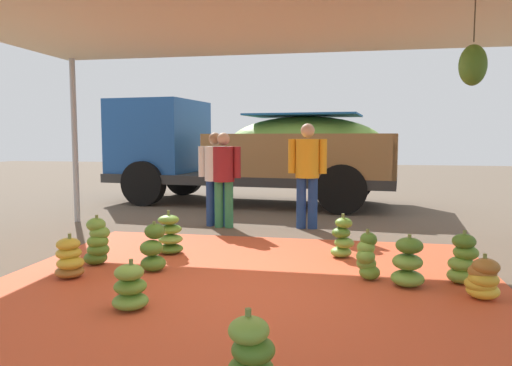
# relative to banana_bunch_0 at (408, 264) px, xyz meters

# --- Properties ---
(ground_plane) EXTENTS (40.00, 40.00, 0.00)m
(ground_plane) POSITION_rel_banana_bunch_0_xyz_m (-1.65, 2.63, -0.24)
(ground_plane) COLOR brown
(tarp_orange) EXTENTS (5.35, 5.03, 0.01)m
(tarp_orange) POSITION_rel_banana_bunch_0_xyz_m (-1.65, -0.37, -0.24)
(tarp_orange) COLOR #D1512D
(tarp_orange) RESTS_ON ground
(banana_bunch_0) EXTENTS (0.36, 0.36, 0.54)m
(banana_bunch_0) POSITION_rel_banana_bunch_0_xyz_m (0.00, 0.00, 0.00)
(banana_bunch_0) COLOR #6B9E38
(banana_bunch_0) RESTS_ON tarp_orange
(banana_bunch_1) EXTENTS (0.35, 0.37, 0.44)m
(banana_bunch_1) POSITION_rel_banana_bunch_0_xyz_m (0.65, -0.28, -0.04)
(banana_bunch_1) COLOR gold
(banana_bunch_1) RESTS_ON tarp_orange
(banana_bunch_2) EXTENTS (0.41, 0.38, 0.60)m
(banana_bunch_2) POSITION_rel_banana_bunch_0_xyz_m (-3.56, 0.20, 0.03)
(banana_bunch_2) COLOR #477523
(banana_bunch_2) RESTS_ON tarp_orange
(banana_bunch_3) EXTENTS (0.37, 0.37, 0.56)m
(banana_bunch_3) POSITION_rel_banana_bunch_0_xyz_m (-0.68, 1.10, 0.00)
(banana_bunch_3) COLOR #75A83D
(banana_bunch_3) RESTS_ON tarp_orange
(banana_bunch_4) EXTENTS (0.47, 0.47, 0.57)m
(banana_bunch_4) POSITION_rel_banana_bunch_0_xyz_m (-2.90, 0.88, 0.00)
(banana_bunch_4) COLOR #477523
(banana_bunch_4) RESTS_ON tarp_orange
(banana_bunch_5) EXTENTS (0.33, 0.33, 0.56)m
(banana_bunch_5) POSITION_rel_banana_bunch_0_xyz_m (-1.14, -2.48, 0.01)
(banana_bunch_5) COLOR #477523
(banana_bunch_5) RESTS_ON tarp_orange
(banana_bunch_6) EXTENTS (0.39, 0.39, 0.57)m
(banana_bunch_6) POSITION_rel_banana_bunch_0_xyz_m (-2.79, 0.05, 0.02)
(banana_bunch_6) COLOR #518428
(banana_bunch_6) RESTS_ON tarp_orange
(banana_bunch_7) EXTENTS (0.43, 0.43, 0.49)m
(banana_bunch_7) POSITION_rel_banana_bunch_0_xyz_m (-3.58, -0.37, -0.03)
(banana_bunch_7) COLOR #996628
(banana_bunch_7) RESTS_ON tarp_orange
(banana_bunch_8) EXTENTS (0.45, 0.45, 0.45)m
(banana_bunch_8) POSITION_rel_banana_bunch_0_xyz_m (-2.51, -1.15, -0.05)
(banana_bunch_8) COLOR #6B9E38
(banana_bunch_8) RESTS_ON tarp_orange
(banana_bunch_9) EXTENTS (0.30, 0.33, 0.55)m
(banana_bunch_9) POSITION_rel_banana_bunch_0_xyz_m (-0.40, 0.17, 0.01)
(banana_bunch_9) COLOR #60932D
(banana_bunch_9) RESTS_ON tarp_orange
(banana_bunch_10) EXTENTS (0.40, 0.38, 0.56)m
(banana_bunch_10) POSITION_rel_banana_bunch_0_xyz_m (0.58, 0.22, 0.01)
(banana_bunch_10) COLOR #75A83D
(banana_bunch_10) RESTS_ON tarp_orange
(cargo_truck_main) EXTENTS (6.66, 2.96, 2.40)m
(cargo_truck_main) POSITION_rel_banana_bunch_0_xyz_m (-2.97, 5.95, 1.01)
(cargo_truck_main) COLOR #2D2D2D
(cargo_truck_main) RESTS_ON ground
(worker_0) EXTENTS (0.64, 0.39, 1.76)m
(worker_0) POSITION_rel_banana_bunch_0_xyz_m (-1.29, 3.04, 0.78)
(worker_0) COLOR navy
(worker_0) RESTS_ON ground
(worker_1) EXTENTS (0.59, 0.36, 1.61)m
(worker_1) POSITION_rel_banana_bunch_0_xyz_m (-2.69, 2.87, 0.70)
(worker_1) COLOR #337A4C
(worker_1) RESTS_ON ground
(worker_2) EXTENTS (0.59, 0.36, 1.61)m
(worker_2) POSITION_rel_banana_bunch_0_xyz_m (-2.86, 2.97, 0.70)
(worker_2) COLOR navy
(worker_2) RESTS_ON ground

